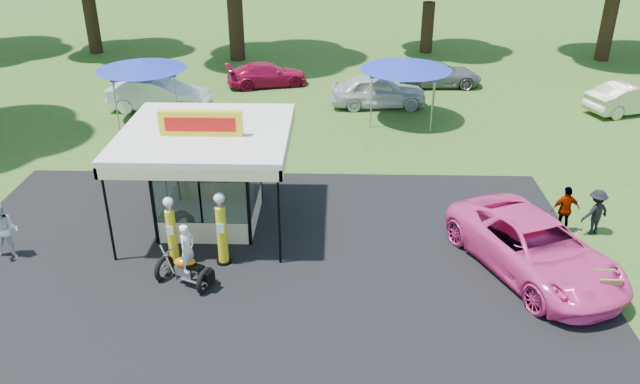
# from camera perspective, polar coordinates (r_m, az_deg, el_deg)

# --- Properties ---
(ground) EXTENTS (120.00, 120.00, 0.00)m
(ground) POSITION_cam_1_polar(r_m,az_deg,el_deg) (17.35, -6.18, -10.88)
(ground) COLOR #2D531A
(ground) RESTS_ON ground
(asphalt_apron) EXTENTS (20.00, 14.00, 0.04)m
(asphalt_apron) POSITION_cam_1_polar(r_m,az_deg,el_deg) (18.95, -5.42, -7.18)
(asphalt_apron) COLOR black
(asphalt_apron) RESTS_ON ground
(gas_station_kiosk) EXTENTS (5.40, 5.40, 4.18)m
(gas_station_kiosk) POSITION_cam_1_polar(r_m,az_deg,el_deg) (21.00, -10.11, 1.54)
(gas_station_kiosk) COLOR white
(gas_station_kiosk) RESTS_ON ground
(gas_pump_left) EXTENTS (0.43, 0.43, 2.28)m
(gas_pump_left) POSITION_cam_1_polar(r_m,az_deg,el_deg) (19.19, -13.40, -3.63)
(gas_pump_left) COLOR black
(gas_pump_left) RESTS_ON ground
(gas_pump_right) EXTENTS (0.45, 0.45, 2.42)m
(gas_pump_right) POSITION_cam_1_polar(r_m,az_deg,el_deg) (18.87, -8.98, -3.50)
(gas_pump_right) COLOR black
(gas_pump_right) RESTS_ON ground
(motorcycle) EXTENTS (1.83, 1.42, 2.09)m
(motorcycle) POSITION_cam_1_polar(r_m,az_deg,el_deg) (18.23, -12.09, -6.24)
(motorcycle) COLOR black
(motorcycle) RESTS_ON ground
(spare_tires) EXTENTS (0.96, 0.85, 0.78)m
(spare_tires) POSITION_cam_1_polar(r_m,az_deg,el_deg) (21.19, -12.43, -2.71)
(spare_tires) COLOR black
(spare_tires) RESTS_ON ground
(a_frame_sign) EXTENTS (0.61, 0.54, 1.10)m
(a_frame_sign) POSITION_cam_1_polar(r_m,az_deg,el_deg) (18.74, 24.54, -8.25)
(a_frame_sign) COLOR #593819
(a_frame_sign) RESTS_ON ground
(kiosk_car) EXTENTS (2.82, 1.13, 0.96)m
(kiosk_car) POSITION_cam_1_polar(r_m,az_deg,el_deg) (23.51, -8.87, 0.92)
(kiosk_car) COLOR yellow
(kiosk_car) RESTS_ON ground
(pink_sedan) EXTENTS (4.92, 6.62, 1.67)m
(pink_sedan) POSITION_cam_1_polar(r_m,az_deg,el_deg) (19.50, 19.02, -4.81)
(pink_sedan) COLOR #F943A1
(pink_sedan) RESTS_ON ground
(spectator_west) EXTENTS (1.02, 0.85, 1.87)m
(spectator_west) POSITION_cam_1_polar(r_m,az_deg,el_deg) (21.33, -26.98, -3.28)
(spectator_west) COLOR white
(spectator_west) RESTS_ON ground
(spectator_east_a) EXTENTS (1.17, 0.94, 1.58)m
(spectator_east_a) POSITION_cam_1_polar(r_m,az_deg,el_deg) (22.37, 23.89, -1.68)
(spectator_east_a) COLOR black
(spectator_east_a) RESTS_ON ground
(spectator_east_b) EXTENTS (1.00, 0.51, 1.64)m
(spectator_east_b) POSITION_cam_1_polar(r_m,az_deg,el_deg) (22.08, 21.52, -1.50)
(spectator_east_b) COLOR gray
(spectator_east_b) RESTS_ON ground
(bg_car_a) EXTENTS (5.22, 2.20, 1.68)m
(bg_car_a) POSITION_cam_1_polar(r_m,az_deg,el_deg) (33.05, -14.50, 8.62)
(bg_car_a) COLOR white
(bg_car_a) RESTS_ON ground
(bg_car_b) EXTENTS (4.91, 3.08, 1.33)m
(bg_car_b) POSITION_cam_1_polar(r_m,az_deg,el_deg) (36.36, -4.86, 10.66)
(bg_car_b) COLOR #A20C36
(bg_car_b) RESTS_ON ground
(bg_car_c) EXTENTS (5.02, 2.28, 1.67)m
(bg_car_c) POSITION_cam_1_polar(r_m,az_deg,el_deg) (32.78, 5.35, 9.19)
(bg_car_c) COLOR silver
(bg_car_c) RESTS_ON ground
(bg_car_d) EXTENTS (4.78, 2.36, 1.31)m
(bg_car_d) POSITION_cam_1_polar(r_m,az_deg,el_deg) (36.91, 10.88, 10.51)
(bg_car_d) COLOR #5E5D60
(bg_car_d) RESTS_ON ground
(bg_car_e) EXTENTS (4.90, 3.07, 1.53)m
(bg_car_e) POSITION_cam_1_polar(r_m,az_deg,el_deg) (35.38, 26.58, 7.68)
(bg_car_e) COLOR #C0C395
(bg_car_e) RESTS_ON ground
(tent_west) EXTENTS (4.26, 4.26, 2.98)m
(tent_west) POSITION_cam_1_polar(r_m,az_deg,el_deg) (31.55, -16.04, 11.13)
(tent_west) COLOR gray
(tent_west) RESTS_ON ground
(tent_east) EXTENTS (4.35, 4.35, 3.04)m
(tent_east) POSITION_cam_1_polar(r_m,az_deg,el_deg) (30.43, 7.87, 11.47)
(tent_east) COLOR gray
(tent_east) RESTS_ON ground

